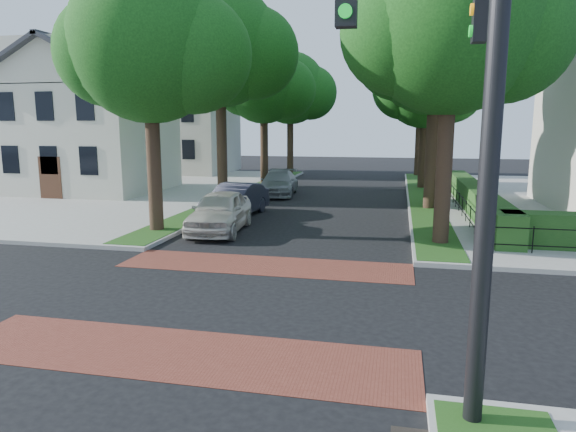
% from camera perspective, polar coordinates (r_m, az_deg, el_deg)
% --- Properties ---
extents(ground, '(120.00, 120.00, 0.00)m').
position_cam_1_polar(ground, '(13.06, -6.19, -9.16)').
color(ground, black).
rests_on(ground, ground).
extents(sidewalk_nw, '(30.00, 30.00, 0.15)m').
position_cam_1_polar(sidewalk_nw, '(38.85, -25.07, 2.85)').
color(sidewalk_nw, gray).
rests_on(sidewalk_nw, ground).
extents(crosswalk_far, '(9.00, 2.20, 0.01)m').
position_cam_1_polar(crosswalk_far, '(15.99, -2.58, -5.50)').
color(crosswalk_far, maroon).
rests_on(crosswalk_far, ground).
extents(crosswalk_near, '(9.00, 2.20, 0.01)m').
position_cam_1_polar(crosswalk_near, '(10.29, -11.98, -14.73)').
color(crosswalk_near, maroon).
rests_on(crosswalk_near, ground).
extents(grass_strip_ne, '(1.60, 29.80, 0.02)m').
position_cam_1_polar(grass_strip_ne, '(31.10, 14.76, 2.06)').
color(grass_strip_ne, '#1E4313').
rests_on(grass_strip_ne, sidewalk_ne).
extents(grass_strip_nw, '(1.60, 29.80, 0.02)m').
position_cam_1_polar(grass_strip_nw, '(32.44, -4.67, 2.68)').
color(grass_strip_nw, '#1E4313').
rests_on(grass_strip_nw, sidewalk_nw).
extents(tree_right_near, '(7.75, 6.67, 10.66)m').
position_cam_1_polar(tree_right_near, '(19.30, 17.98, 19.54)').
color(tree_right_near, black).
rests_on(tree_right_near, sidewalk_ne).
extents(tree_right_mid, '(8.25, 7.09, 11.22)m').
position_cam_1_polar(tree_right_mid, '(27.25, 16.34, 17.44)').
color(tree_right_mid, black).
rests_on(tree_right_mid, sidewalk_ne).
extents(tree_right_far, '(7.25, 6.23, 9.74)m').
position_cam_1_polar(tree_right_far, '(36.05, 15.23, 13.84)').
color(tree_right_far, black).
rests_on(tree_right_far, sidewalk_ne).
extents(tree_right_back, '(7.50, 6.45, 10.20)m').
position_cam_1_polar(tree_right_back, '(45.05, 14.67, 13.49)').
color(tree_right_back, black).
rests_on(tree_right_back, sidewalk_ne).
extents(tree_left_near, '(7.50, 6.45, 10.20)m').
position_cam_1_polar(tree_left_near, '(21.32, -14.67, 17.75)').
color(tree_left_near, black).
rests_on(tree_left_near, sidewalk_nw).
extents(tree_left_mid, '(8.00, 6.88, 11.48)m').
position_cam_1_polar(tree_left_mid, '(28.80, -7.23, 18.04)').
color(tree_left_mid, black).
rests_on(tree_left_mid, sidewalk_nw).
extents(tree_left_far, '(7.00, 6.02, 9.86)m').
position_cam_1_polar(tree_left_far, '(37.22, -2.48, 14.37)').
color(tree_left_far, black).
rests_on(tree_left_far, sidewalk_nw).
extents(tree_left_back, '(7.75, 6.66, 10.44)m').
position_cam_1_polar(tree_left_back, '(46.00, 0.45, 13.91)').
color(tree_left_back, black).
rests_on(tree_left_back, sidewalk_nw).
extents(hedge_main_road, '(1.00, 18.00, 1.20)m').
position_cam_1_polar(hedge_main_road, '(27.19, 20.02, 1.94)').
color(hedge_main_road, '#1B4317').
rests_on(hedge_main_road, sidewalk_ne).
extents(fence_main_road, '(0.06, 18.00, 0.90)m').
position_cam_1_polar(fence_main_road, '(27.11, 18.33, 1.70)').
color(fence_main_road, black).
rests_on(fence_main_road, sidewalk_ne).
extents(house_left_near, '(10.00, 9.00, 10.14)m').
position_cam_1_polar(house_left_near, '(35.50, -21.41, 10.56)').
color(house_left_near, beige).
rests_on(house_left_near, sidewalk_nw).
extents(house_left_far, '(10.00, 9.00, 10.14)m').
position_cam_1_polar(house_left_far, '(47.82, -12.01, 10.70)').
color(house_left_far, beige).
rests_on(house_left_far, sidewalk_nw).
extents(traffic_signal, '(2.17, 2.00, 8.00)m').
position_cam_1_polar(traffic_signal, '(7.35, 20.01, 12.79)').
color(traffic_signal, black).
rests_on(traffic_signal, sidewalk_se).
extents(parked_car_front, '(2.43, 5.08, 1.68)m').
position_cam_1_polar(parked_car_front, '(21.03, -7.57, 0.50)').
color(parked_car_front, beige).
rests_on(parked_car_front, ground).
extents(parked_car_middle, '(2.19, 4.90, 1.56)m').
position_cam_1_polar(parked_car_middle, '(24.56, -5.85, 1.77)').
color(parked_car_middle, black).
rests_on(parked_car_middle, ground).
extents(parked_car_rear, '(2.60, 5.35, 1.50)m').
position_cam_1_polar(parked_car_rear, '(32.00, -1.06, 3.67)').
color(parked_car_rear, gray).
rests_on(parked_car_rear, ground).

